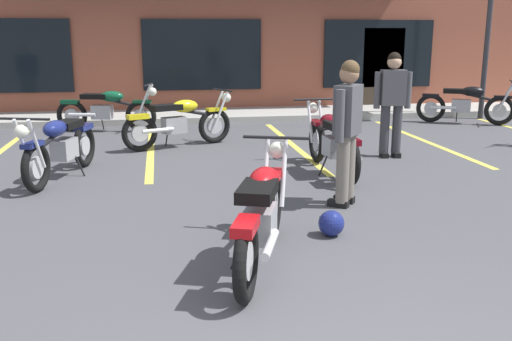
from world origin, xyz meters
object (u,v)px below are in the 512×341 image
Objects in this scene: motorcycle_black_cruiser at (332,141)px; helmet_on_pavement at (331,223)px; motorcycle_silver_naked at (61,146)px; motorcycle_foreground_classic at (262,213)px; person_by_back_row at (392,98)px; motorcycle_red_sportbike at (466,103)px; motorcycle_orange_scrambler at (179,121)px; motorcycle_blue_standard at (107,109)px; person_in_shorts_foreground at (347,125)px.

helmet_on_pavement is (-0.78, -2.57, -0.33)m from motorcycle_black_cruiser.
motorcycle_silver_naked reaches higher than helmet_on_pavement.
person_by_back_row is at bearing 54.97° from motorcycle_foreground_classic.
helmet_on_pavement is (-2.04, -3.48, -0.82)m from person_by_back_row.
motorcycle_red_sportbike and motorcycle_silver_naked have the same top height.
motorcycle_black_cruiser is 1.06× the size of motorcycle_orange_scrambler.
motorcycle_blue_standard is 2.37m from motorcycle_orange_scrambler.
motorcycle_black_cruiser and motorcycle_orange_scrambler have the same top height.
motorcycle_orange_scrambler is 3.65m from person_by_back_row.
motorcycle_blue_standard reaches higher than helmet_on_pavement.
motorcycle_foreground_classic is 1.21× the size of person_in_shorts_foreground.
motorcycle_red_sportbike is 5.83m from motorcycle_black_cruiser.
motorcycle_silver_naked is 7.89× the size of helmet_on_pavement.
motorcycle_orange_scrambler is 5.04m from helmet_on_pavement.
person_by_back_row reaches higher than motorcycle_foreground_classic.
person_by_back_row is at bearing 57.63° from person_in_shorts_foreground.
motorcycle_silver_naked is 5.10m from person_by_back_row.
motorcycle_red_sportbike and motorcycle_orange_scrambler have the same top height.
person_in_shorts_foreground is (-4.60, -5.54, 0.49)m from motorcycle_red_sportbike.
motorcycle_blue_standard is at bearing 104.48° from motorcycle_foreground_classic.
motorcycle_blue_standard is 7.99× the size of helmet_on_pavement.
motorcycle_red_sportbike is at bearing -1.86° from motorcycle_blue_standard.
helmet_on_pavement is at bearing -106.84° from motorcycle_black_cruiser.
motorcycle_foreground_classic is 2.06m from person_in_shorts_foreground.
motorcycle_black_cruiser is 1.26× the size of person_in_shorts_foreground.
motorcycle_black_cruiser is 3.09m from motorcycle_orange_scrambler.
helmet_on_pavement is at bearing -43.52° from motorcycle_silver_naked.
motorcycle_black_cruiser is at bearing -50.42° from motorcycle_blue_standard.
person_in_shorts_foreground is (1.76, -3.87, 0.49)m from motorcycle_orange_scrambler.
motorcycle_foreground_classic is 1.06× the size of motorcycle_red_sportbike.
motorcycle_orange_scrambler is at bearing 95.29° from motorcycle_foreground_classic.
motorcycle_foreground_classic is 7.59m from motorcycle_blue_standard.
motorcycle_orange_scrambler is at bearing 50.03° from motorcycle_silver_naked.
motorcycle_blue_standard is at bearing 85.71° from motorcycle_silver_naked.
motorcycle_black_cruiser is (1.58, 3.15, 0.00)m from motorcycle_foreground_classic.
motorcycle_black_cruiser is at bearing 78.69° from person_in_shorts_foreground.
motorcycle_blue_standard is at bearing 118.60° from person_in_shorts_foreground.
motorcycle_red_sportbike is at bearing 52.18° from helmet_on_pavement.
motorcycle_black_cruiser reaches higher than helmet_on_pavement.
motorcycle_black_cruiser is 5.46m from motorcycle_blue_standard.
motorcycle_foreground_classic is at bearing -116.62° from motorcycle_black_cruiser.
motorcycle_red_sportbike is 0.97× the size of motorcycle_orange_scrambler.
motorcycle_foreground_classic is 3.52m from motorcycle_black_cruiser.
motorcycle_blue_standard is (-7.76, 0.25, 0.00)m from motorcycle_red_sportbike.
motorcycle_foreground_classic is at bearing -125.03° from person_by_back_row.
person_by_back_row reaches higher than motorcycle_silver_naked.
motorcycle_red_sportbike and motorcycle_blue_standard have the same top height.
person_in_shorts_foreground is at bearing -129.72° from motorcycle_red_sportbike.
person_by_back_row is at bearing -34.86° from motorcycle_blue_standard.
motorcycle_red_sportbike is (5.86, 7.10, 0.00)m from motorcycle_foreground_classic.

